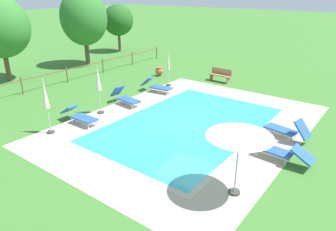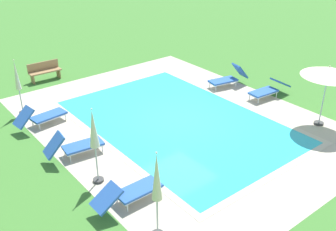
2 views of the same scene
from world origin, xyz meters
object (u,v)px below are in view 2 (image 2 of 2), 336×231
(sun_lounger_south_mid, at_px, (268,89))
(patio_umbrella_closed_row_east, at_px, (94,134))
(wooden_bench_lawn_side, at_px, (45,71))
(sun_lounger_north_far, at_px, (130,192))
(sun_lounger_north_end, at_px, (42,116))
(patio_umbrella_open_foreground, at_px, (329,72))
(patio_umbrella_closed_row_centre, at_px, (17,81))
(sun_lounger_north_near_steps, at_px, (75,146))
(sun_lounger_north_mid, at_px, (228,78))
(patio_umbrella_closed_row_mid_east, at_px, (157,183))

(sun_lounger_south_mid, relative_size, patio_umbrella_closed_row_east, 0.87)
(sun_lounger_south_mid, relative_size, wooden_bench_lawn_side, 1.39)
(sun_lounger_north_far, xyz_separation_m, sun_lounger_north_end, (5.78, 0.07, 0.02))
(patio_umbrella_open_foreground, bearing_deg, sun_lounger_north_far, 85.52)
(sun_lounger_north_far, xyz_separation_m, patio_umbrella_open_foreground, (-0.64, -8.12, 1.74))
(sun_lounger_north_end, height_order, patio_umbrella_closed_row_centre, patio_umbrella_closed_row_centre)
(patio_umbrella_closed_row_east, bearing_deg, patio_umbrella_closed_row_centre, 0.92)
(sun_lounger_north_near_steps, bearing_deg, wooden_bench_lawn_side, -15.58)
(sun_lounger_north_near_steps, distance_m, sun_lounger_north_far, 3.09)
(sun_lounger_north_mid, height_order, sun_lounger_south_mid, sun_lounger_north_mid)
(sun_lounger_north_far, distance_m, patio_umbrella_open_foreground, 8.32)
(patio_umbrella_closed_row_mid_east, bearing_deg, sun_lounger_north_end, -0.80)
(wooden_bench_lawn_side, bearing_deg, sun_lounger_north_end, 155.65)
(sun_lounger_north_near_steps, bearing_deg, patio_umbrella_open_foreground, -114.47)
(patio_umbrella_closed_row_east, bearing_deg, wooden_bench_lawn_side, -13.44)
(patio_umbrella_closed_row_centre, bearing_deg, patio_umbrella_open_foreground, -133.12)
(sun_lounger_north_far, relative_size, sun_lounger_north_end, 1.02)
(patio_umbrella_closed_row_mid_east, bearing_deg, sun_lounger_south_mid, -67.51)
(sun_lounger_north_near_steps, relative_size, patio_umbrella_closed_row_east, 0.81)
(patio_umbrella_open_foreground, bearing_deg, patio_umbrella_closed_row_east, 76.13)
(patio_umbrella_closed_row_mid_east, xyz_separation_m, patio_umbrella_closed_row_east, (2.88, 0.02, 0.03))
(patio_umbrella_open_foreground, height_order, wooden_bench_lawn_side, patio_umbrella_open_foreground)
(sun_lounger_north_far, bearing_deg, patio_umbrella_closed_row_east, 7.47)
(patio_umbrella_closed_row_east, relative_size, wooden_bench_lawn_side, 1.59)
(sun_lounger_north_mid, xyz_separation_m, sun_lounger_north_far, (-4.13, 8.16, -0.03))
(sun_lounger_north_end, height_order, patio_umbrella_closed_row_mid_east, patio_umbrella_closed_row_mid_east)
(patio_umbrella_open_foreground, height_order, patio_umbrella_closed_row_centre, patio_umbrella_open_foreground)
(sun_lounger_north_mid, height_order, sun_lounger_north_far, sun_lounger_north_mid)
(sun_lounger_north_near_steps, distance_m, sun_lounger_north_mid, 8.29)
(sun_lounger_north_near_steps, bearing_deg, sun_lounger_north_mid, -82.79)
(sun_lounger_north_far, bearing_deg, patio_umbrella_open_foreground, -94.48)
(sun_lounger_north_near_steps, relative_size, patio_umbrella_open_foreground, 0.84)
(patio_umbrella_closed_row_east, height_order, wooden_bench_lawn_side, patio_umbrella_closed_row_east)
(sun_lounger_north_far, height_order, wooden_bench_lawn_side, wooden_bench_lawn_side)
(sun_lounger_north_end, xyz_separation_m, sun_lounger_south_mid, (-3.61, -8.68, -0.03))
(sun_lounger_south_mid, xyz_separation_m, patio_umbrella_closed_row_centre, (5.05, 8.89, 1.05))
(patio_umbrella_closed_row_centre, bearing_deg, patio_umbrella_closed_row_east, -179.08)
(patio_umbrella_closed_row_centre, distance_m, patio_umbrella_closed_row_mid_east, 8.69)
(wooden_bench_lawn_side, bearing_deg, patio_umbrella_closed_row_east, 166.56)
(sun_lounger_north_end, bearing_deg, patio_umbrella_open_foreground, -128.11)
(sun_lounger_south_mid, relative_size, patio_umbrella_open_foreground, 0.90)
(patio_umbrella_closed_row_centre, height_order, wooden_bench_lawn_side, patio_umbrella_closed_row_centre)
(sun_lounger_north_end, relative_size, patio_umbrella_closed_row_mid_east, 0.82)
(sun_lounger_north_far, distance_m, wooden_bench_lawn_side, 10.29)
(sun_lounger_north_near_steps, height_order, sun_lounger_north_end, sun_lounger_north_near_steps)
(patio_umbrella_closed_row_centre, bearing_deg, patio_umbrella_closed_row_mid_east, -179.27)
(patio_umbrella_open_foreground, distance_m, wooden_bench_lawn_side, 12.53)
(sun_lounger_north_end, bearing_deg, sun_lounger_north_far, -179.34)
(sun_lounger_north_far, xyz_separation_m, patio_umbrella_closed_row_east, (1.41, 0.19, 1.26))
(sun_lounger_south_mid, xyz_separation_m, patio_umbrella_open_foreground, (-2.81, 0.50, 1.74))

